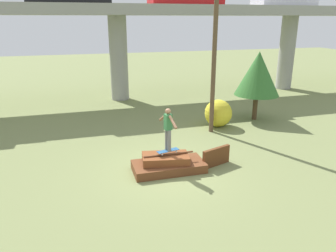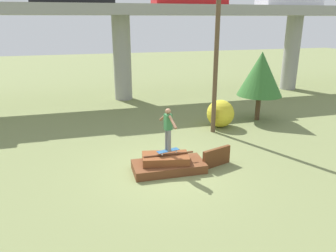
% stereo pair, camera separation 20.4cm
% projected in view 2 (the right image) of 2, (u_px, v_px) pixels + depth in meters
% --- Properties ---
extents(ground_plane, '(80.00, 80.00, 0.00)m').
position_uv_depth(ground_plane, '(169.00, 171.00, 11.17)').
color(ground_plane, olive).
extents(scrap_pile, '(2.43, 1.19, 0.63)m').
position_uv_depth(scrap_pile, '(168.00, 164.00, 11.10)').
color(scrap_pile, brown).
rests_on(scrap_pile, ground_plane).
extents(scrap_plank_loose, '(1.16, 0.50, 0.66)m').
position_uv_depth(scrap_plank_loose, '(217.00, 157.00, 11.43)').
color(scrap_plank_loose, '#5B3319').
rests_on(scrap_plank_loose, ground_plane).
extents(skateboard, '(0.81, 0.40, 0.09)m').
position_uv_depth(skateboard, '(168.00, 151.00, 11.00)').
color(skateboard, '#23517F').
rests_on(skateboard, scrap_pile).
extents(skater, '(0.34, 1.10, 1.46)m').
position_uv_depth(skater, '(168.00, 127.00, 10.73)').
color(skater, slate).
rests_on(skater, skateboard).
extents(highway_overpass, '(44.00, 3.80, 5.72)m').
position_uv_depth(highway_overpass, '(120.00, 18.00, 19.57)').
color(highway_overpass, gray).
rests_on(highway_overpass, ground_plane).
extents(utility_pole, '(1.30, 0.20, 8.96)m').
position_uv_depth(utility_pole, '(217.00, 27.00, 13.56)').
color(utility_pole, brown).
rests_on(utility_pole, ground_plane).
extents(tree_behind_left, '(2.21, 2.21, 3.43)m').
position_uv_depth(tree_behind_left, '(261.00, 74.00, 16.03)').
color(tree_behind_left, '#4C3823').
rests_on(tree_behind_left, ground_plane).
extents(bush_yellow_flowering, '(1.30, 1.30, 1.30)m').
position_uv_depth(bush_yellow_flowering, '(220.00, 113.00, 15.50)').
color(bush_yellow_flowering, gold).
rests_on(bush_yellow_flowering, ground_plane).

